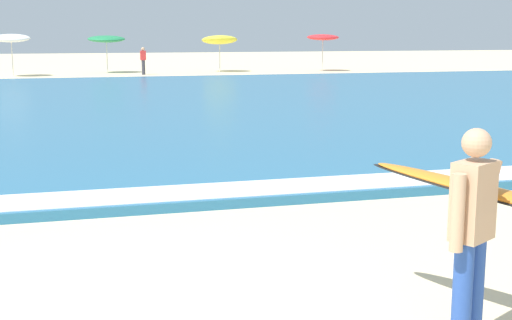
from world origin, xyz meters
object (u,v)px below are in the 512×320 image
at_px(beach_umbrella_1, 11,38).
at_px(beach_umbrella_3, 220,40).
at_px(beach_umbrella_2, 106,39).
at_px(beachgoer_near_row_left, 143,60).
at_px(beach_umbrella_4, 323,37).
at_px(surfer_with_board, 488,214).

relative_size(beach_umbrella_1, beach_umbrella_3, 1.04).
bearing_deg(beach_umbrella_2, beachgoer_near_row_left, -52.35).
distance_m(beach_umbrella_3, beachgoer_near_row_left, 5.38).
height_order(beach_umbrella_2, beach_umbrella_3, beach_umbrella_3).
height_order(beach_umbrella_1, beach_umbrella_4, beach_umbrella_1).
bearing_deg(beach_umbrella_3, beach_umbrella_4, -8.21).
height_order(beach_umbrella_1, beachgoer_near_row_left, beach_umbrella_1).
bearing_deg(beachgoer_near_row_left, beach_umbrella_1, 177.48).
relative_size(surfer_with_board, beach_umbrella_3, 1.01).
bearing_deg(beach_umbrella_4, surfer_with_board, -108.89).
height_order(beach_umbrella_2, beach_umbrella_4, beach_umbrella_4).
relative_size(beach_umbrella_1, beach_umbrella_2, 1.05).
xyz_separation_m(beach_umbrella_1, beach_umbrella_2, (5.28, 2.13, -0.08)).
bearing_deg(beachgoer_near_row_left, beach_umbrella_4, 4.72).
bearing_deg(beach_umbrella_2, surfer_with_board, -89.33).
bearing_deg(beach_umbrella_3, beach_umbrella_2, 175.13).
bearing_deg(beach_umbrella_1, beach_umbrella_4, 1.92).
xyz_separation_m(beach_umbrella_2, beach_umbrella_4, (13.25, -1.51, 0.09)).
bearing_deg(surfer_with_board, beach_umbrella_2, 90.67).
height_order(surfer_with_board, beach_umbrella_1, beach_umbrella_1).
bearing_deg(beach_umbrella_1, surfer_with_board, -81.14).
bearing_deg(beach_umbrella_1, beach_umbrella_2, 21.99).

